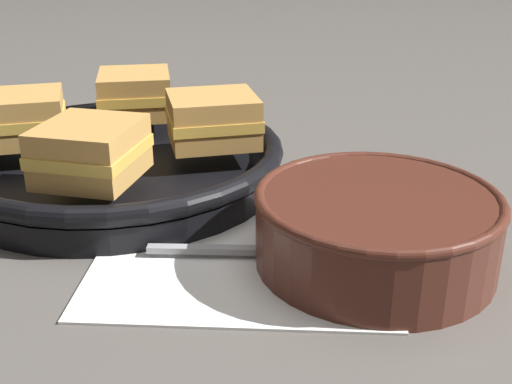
% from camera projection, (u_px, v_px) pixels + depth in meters
% --- Properties ---
extents(ground_plane, '(4.00, 4.00, 0.00)m').
position_uv_depth(ground_plane, '(276.00, 231.00, 0.53)').
color(ground_plane, '#56514C').
extents(napkin, '(0.25, 0.23, 0.00)m').
position_uv_depth(napkin, '(242.00, 255.00, 0.49)').
color(napkin, white).
rests_on(napkin, ground_plane).
extents(soup_bowl, '(0.18, 0.18, 0.06)m').
position_uv_depth(soup_bowl, '(376.00, 224.00, 0.47)').
color(soup_bowl, '#4C2319').
rests_on(soup_bowl, ground_plane).
extents(spoon, '(0.15, 0.04, 0.01)m').
position_uv_depth(spoon, '(282.00, 251.00, 0.48)').
color(spoon, '#9E9EA3').
rests_on(spoon, napkin).
extents(skillet, '(0.32, 0.32, 0.04)m').
position_uv_depth(skillet, '(120.00, 162.00, 0.62)').
color(skillet, black).
rests_on(skillet, ground_plane).
extents(sandwich_near_left, '(0.09, 0.08, 0.05)m').
position_uv_depth(sandwich_near_left, '(20.00, 118.00, 0.60)').
color(sandwich_near_left, '#C18E47').
rests_on(sandwich_near_left, skillet).
extents(sandwich_near_right, '(0.10, 0.10, 0.05)m').
position_uv_depth(sandwich_near_right, '(91.00, 151.00, 0.52)').
color(sandwich_near_right, '#C18E47').
rests_on(sandwich_near_right, skillet).
extents(sandwich_far_left, '(0.09, 0.08, 0.05)m').
position_uv_depth(sandwich_far_left, '(213.00, 119.00, 0.60)').
color(sandwich_far_left, '#C18E47').
rests_on(sandwich_far_left, skillet).
extents(sandwich_far_right, '(0.08, 0.08, 0.05)m').
position_uv_depth(sandwich_far_right, '(135.00, 94.00, 0.69)').
color(sandwich_far_right, '#C18E47').
rests_on(sandwich_far_right, skillet).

